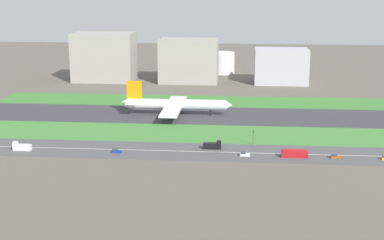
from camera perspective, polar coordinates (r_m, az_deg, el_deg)
name	(u,v)px	position (r m, az deg, el deg)	size (l,w,h in m)	color
ground_plane	(211,116)	(330.12, 1.93, 0.44)	(800.00, 800.00, 0.00)	#5B564C
runway	(211,116)	(330.11, 1.93, 0.45)	(280.00, 46.00, 0.10)	#38383D
grass_median_north	(215,101)	(370.10, 2.28, 1.89)	(280.00, 36.00, 0.10)	#3D7A33
grass_median_south	(207,134)	(290.40, 1.48, -1.38)	(280.00, 36.00, 0.10)	#427F38
highway	(202,152)	(259.68, 1.04, -3.20)	(280.00, 28.00, 0.10)	#4C4C4F
highway_centerline	(202,152)	(259.66, 1.04, -3.19)	(266.00, 0.50, 0.01)	silver
airliner	(174,104)	(330.58, -1.79, 1.57)	(65.00, 56.00, 19.70)	white
car_0	(335,157)	(257.46, 14.17, -3.57)	(4.40, 1.80, 2.00)	brown
bus_1	(294,154)	(254.93, 10.22, -3.33)	(11.60, 2.50, 3.50)	#B2191E
car_1	(116,151)	(260.16, -7.60, -3.09)	(4.40, 1.80, 2.00)	navy
truck_1	(213,146)	(263.75, 2.08, -2.57)	(8.40, 2.50, 4.00)	black
truck_0	(22,147)	(272.86, -16.69, -2.60)	(8.40, 2.50, 4.00)	silver
car_2	(244,154)	(254.08, 5.27, -3.43)	(4.40, 1.80, 2.00)	silver
traffic_light	(253,137)	(270.50, 6.14, -1.65)	(0.36, 0.50, 7.20)	#4C4C51
terminal_building	(104,57)	(451.57, -8.78, 6.26)	(46.72, 29.91, 37.28)	#9E998E
hangar_building	(189,61)	(440.82, -0.31, 5.96)	(44.61, 29.17, 33.06)	#9E998E
office_tower	(281,66)	(440.40, 8.91, 5.35)	(40.02, 26.97, 26.32)	#B2B2B7
fuel_tank_west	(222,63)	(484.85, 2.99, 5.74)	(21.71, 21.71, 17.89)	silver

